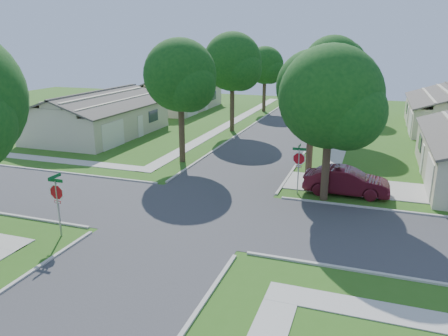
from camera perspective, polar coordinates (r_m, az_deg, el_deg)
ground at (r=23.33m, az=-4.00°, el=-5.76°), size 100.00×100.00×0.00m
road_ns at (r=23.33m, az=-4.00°, el=-5.75°), size 7.00×100.00×0.02m
sidewalk_ne at (r=46.73m, az=15.76°, el=5.01°), size 1.20×40.00×0.04m
sidewalk_nw at (r=48.92m, az=1.31°, el=6.12°), size 1.20×40.00×0.04m
driveway at (r=28.34m, az=16.77°, el=-2.32°), size 8.80×3.60×0.05m
stop_sign_sw at (r=21.24m, az=-21.00°, el=-3.29°), size 1.05×0.80×2.98m
stop_sign_ne at (r=25.74m, az=9.75°, el=0.96°), size 1.05×0.80×2.98m
tree_e_near at (r=29.26m, az=11.64°, el=9.93°), size 4.97×4.80×8.28m
tree_e_mid at (r=41.09m, az=14.05°, el=12.43°), size 5.59×5.40×9.21m
tree_e_far at (r=54.04m, az=15.40°, el=12.90°), size 5.17×5.00×8.72m
tree_w_near at (r=31.83m, az=-5.64°, el=11.54°), size 5.38×5.20×8.97m
tree_w_mid at (r=42.98m, az=1.18°, el=13.37°), size 5.80×5.60×9.56m
tree_w_far at (r=55.53m, az=5.41°, el=12.99°), size 4.76×4.60×8.04m
tree_ne_corner at (r=24.35m, az=13.85°, el=8.40°), size 5.80×5.60×8.66m
house_nw_near at (r=43.24m, az=-15.98°, el=6.13°), size 8.42×13.60×4.23m
house_nw_far at (r=57.81m, az=-6.31°, el=9.13°), size 8.42×13.60×4.23m
car_driveway at (r=26.59m, az=15.68°, el=-1.68°), size 4.91×1.73×1.61m
car_curb_east at (r=52.64m, az=12.65°, el=7.33°), size 1.99×4.75×1.61m
car_curb_west at (r=59.09m, az=9.48°, el=8.34°), size 2.26×4.78×1.35m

